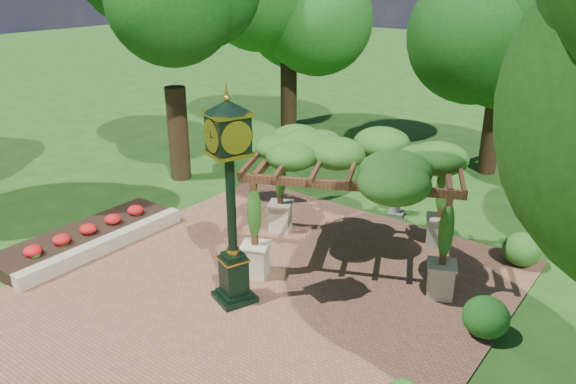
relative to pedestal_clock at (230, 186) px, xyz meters
The scene contains 12 objects.
ground 2.94m from the pedestal_clock, 72.53° to the right, with size 120.00×120.00×0.00m, color #1E4714.
brick_plaza 2.81m from the pedestal_clock, 34.87° to the left, with size 10.00×12.00×0.04m, color brown.
border_wall 5.08m from the pedestal_clock, behind, with size 0.35×5.00×0.40m, color #C6B793.
flower_bed 5.87m from the pedestal_clock, behind, with size 1.50×5.00×0.36m, color red.
pedestal_clock is the anchor object (origin of this frame).
pergola 3.44m from the pedestal_clock, 70.94° to the left, with size 5.94×4.98×3.20m.
sundial 7.08m from the pedestal_clock, 83.83° to the left, with size 0.59×0.59×0.86m.
shrub_mid 5.90m from the pedestal_clock, 22.65° to the left, with size 0.95×0.95×0.86m, color #1B5317.
shrub_back 7.69m from the pedestal_clock, 49.93° to the left, with size 0.95×0.95×0.85m, color #245518.
tree_west_near 9.05m from the pedestal_clock, 145.20° to the left, with size 4.12×4.12×8.54m.
tree_west_far 14.47m from the pedestal_clock, 122.04° to the left, with size 4.56×4.56×8.13m.
tree_north 12.45m from the pedestal_clock, 82.52° to the left, with size 4.45×4.45×7.03m.
Camera 1 is at (7.35, -7.22, 7.05)m, focal length 35.00 mm.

